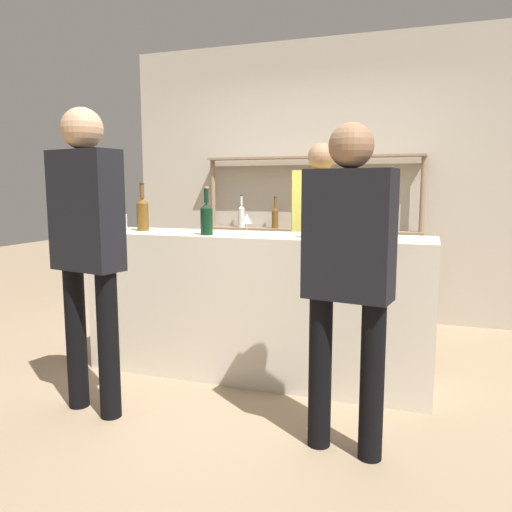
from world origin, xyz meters
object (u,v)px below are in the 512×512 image
at_px(server_behind_counter, 320,230).
at_px(customer_left, 87,236).
at_px(counter_bottle_0, 207,217).
at_px(counter_bottle_4, 312,218).
at_px(wine_glass, 247,219).
at_px(cork_jar, 118,223).
at_px(counter_bottle_2, 341,215).
at_px(counter_bottle_1, 369,219).
at_px(customer_right, 348,264).
at_px(counter_bottle_3, 143,213).

height_order(server_behind_counter, customer_left, customer_left).
relative_size(counter_bottle_0, counter_bottle_4, 1.01).
distance_m(wine_glass, cork_jar, 1.00).
bearing_deg(counter_bottle_2, counter_bottle_0, -166.07).
bearing_deg(customer_left, cork_jar, 34.52).
bearing_deg(server_behind_counter, counter_bottle_4, -8.25).
bearing_deg(wine_glass, counter_bottle_2, 14.92).
xyz_separation_m(cork_jar, server_behind_counter, (1.32, 0.93, -0.09)).
distance_m(counter_bottle_1, customer_right, 0.77).
bearing_deg(counter_bottle_2, counter_bottle_1, -41.50).
height_order(counter_bottle_1, wine_glass, counter_bottle_1).
height_order(counter_bottle_4, cork_jar, counter_bottle_4).
bearing_deg(counter_bottle_2, counter_bottle_3, -177.41).
bearing_deg(counter_bottle_2, wine_glass, -165.08).
bearing_deg(wine_glass, customer_left, -130.84).
xyz_separation_m(counter_bottle_2, customer_left, (-1.29, -0.95, -0.09)).
bearing_deg(cork_jar, wine_glass, 1.24).
bearing_deg(customer_right, counter_bottle_2, 21.55).
bearing_deg(counter_bottle_0, counter_bottle_4, 2.42).
distance_m(counter_bottle_1, server_behind_counter, 1.06).
bearing_deg(server_behind_counter, customer_right, -0.34).
bearing_deg(counter_bottle_0, wine_glass, 11.68).
distance_m(counter_bottle_1, wine_glass, 0.82).
xyz_separation_m(counter_bottle_1, server_behind_counter, (-0.50, 0.93, -0.15)).
bearing_deg(cork_jar, counter_bottle_0, -2.68).
distance_m(counter_bottle_0, counter_bottle_1, 1.09).
bearing_deg(counter_bottle_4, counter_bottle_3, 174.73).
bearing_deg(counter_bottle_2, counter_bottle_4, -129.85).
bearing_deg(counter_bottle_2, server_behind_counter, 111.22).
distance_m(counter_bottle_0, counter_bottle_4, 0.72).
xyz_separation_m(counter_bottle_1, cork_jar, (-1.82, -0.00, -0.07)).
xyz_separation_m(counter_bottle_2, server_behind_counter, (-0.29, 0.75, -0.16)).
bearing_deg(counter_bottle_1, counter_bottle_0, -178.09).
xyz_separation_m(cork_jar, customer_left, (0.32, -0.77, -0.02)).
height_order(counter_bottle_4, server_behind_counter, server_behind_counter).
bearing_deg(customer_right, wine_glass, 56.03).
height_order(counter_bottle_1, counter_bottle_4, counter_bottle_1).
xyz_separation_m(counter_bottle_1, customer_left, (-1.50, -0.77, -0.08)).
relative_size(counter_bottle_1, cork_jar, 2.48).
bearing_deg(customer_left, customer_right, -77.07).
bearing_deg(customer_right, counter_bottle_0, 66.21).
bearing_deg(counter_bottle_3, customer_right, -27.49).
bearing_deg(customer_right, counter_bottle_1, 8.87).
xyz_separation_m(wine_glass, customer_left, (-0.68, -0.79, -0.06)).
bearing_deg(counter_bottle_1, counter_bottle_2, 138.50).
bearing_deg(counter_bottle_0, customer_right, -33.67).
distance_m(counter_bottle_4, customer_right, 0.84).
relative_size(counter_bottle_4, server_behind_counter, 0.19).
xyz_separation_m(counter_bottle_3, counter_bottle_4, (1.32, -0.12, -0.01)).
bearing_deg(wine_glass, counter_bottle_0, -168.32).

